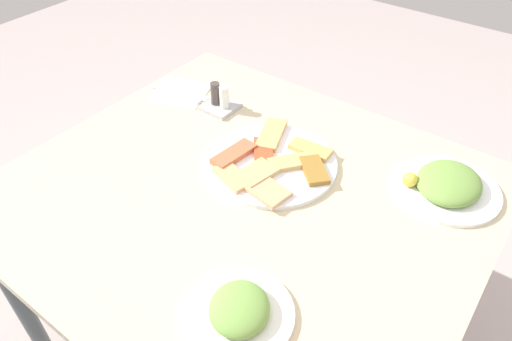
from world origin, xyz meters
TOP-DOWN VIEW (x-y plane):
  - dining_table at (0.00, 0.00)m, footprint 1.04×0.93m
  - pide_platter at (-0.00, -0.11)m, footprint 0.31×0.31m
  - salad_plate_greens at (-0.19, 0.26)m, footprint 0.19×0.19m
  - salad_plate_rice at (-0.37, -0.28)m, footprint 0.23×0.23m
  - paper_napkin at (0.41, -0.22)m, footprint 0.20×0.20m
  - fork at (0.41, -0.24)m, footprint 0.19×0.03m
  - spoon at (0.41, -0.20)m, footprint 0.17×0.03m
  - condiment_caddy at (0.26, -0.23)m, footprint 0.09×0.09m

SIDE VIEW (x-z plane):
  - dining_table at x=0.00m, z-range 0.28..0.98m
  - paper_napkin at x=0.41m, z-range 0.70..0.71m
  - fork at x=0.41m, z-range 0.71..0.71m
  - spoon at x=0.41m, z-range 0.71..0.71m
  - pide_platter at x=0.00m, z-range 0.70..0.73m
  - salad_plate_greens at x=-0.19m, z-range 0.70..0.74m
  - salad_plate_rice at x=-0.37m, z-range 0.70..0.75m
  - condiment_caddy at x=0.26m, z-range 0.69..0.77m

